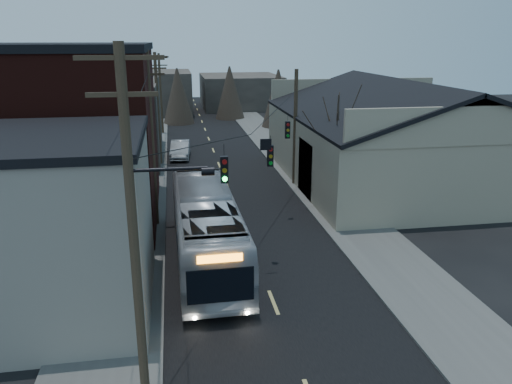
# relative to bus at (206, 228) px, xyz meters

# --- Properties ---
(road_surface) EXTENTS (9.00, 110.00, 0.02)m
(road_surface) POSITION_rel_bus_xyz_m (2.42, 17.40, -1.72)
(road_surface) COLOR black
(road_surface) RESTS_ON ground
(sidewalk_left) EXTENTS (4.00, 110.00, 0.12)m
(sidewalk_left) POSITION_rel_bus_xyz_m (-4.08, 17.40, -1.67)
(sidewalk_left) COLOR #474744
(sidewalk_left) RESTS_ON ground
(sidewalk_right) EXTENTS (4.00, 110.00, 0.12)m
(sidewalk_right) POSITION_rel_bus_xyz_m (8.92, 17.40, -1.67)
(sidewalk_right) COLOR #474744
(sidewalk_right) RESTS_ON ground
(building_clapboard) EXTENTS (8.00, 8.00, 7.00)m
(building_clapboard) POSITION_rel_bus_xyz_m (-6.58, -3.60, 1.77)
(building_clapboard) COLOR gray
(building_clapboard) RESTS_ON ground
(building_brick) EXTENTS (10.00, 12.00, 10.00)m
(building_brick) POSITION_rel_bus_xyz_m (-7.58, 7.40, 3.27)
(building_brick) COLOR black
(building_brick) RESTS_ON ground
(building_left_far) EXTENTS (9.00, 14.00, 7.00)m
(building_left_far) POSITION_rel_bus_xyz_m (-7.08, 23.40, 1.77)
(building_left_far) COLOR #322C28
(building_left_far) RESTS_ON ground
(warehouse) EXTENTS (16.16, 20.60, 7.73)m
(warehouse) POSITION_rel_bus_xyz_m (15.42, 12.40, 0.97)
(warehouse) COLOR gray
(warehouse) RESTS_ON ground
(building_far_left) EXTENTS (10.00, 12.00, 6.00)m
(building_far_left) POSITION_rel_bus_xyz_m (-3.58, 52.40, 1.27)
(building_far_left) COLOR #322C28
(building_far_left) RESTS_ON ground
(building_far_right) EXTENTS (12.00, 14.00, 5.00)m
(building_far_right) POSITION_rel_bus_xyz_m (9.42, 57.40, 0.77)
(building_far_right) COLOR #322C28
(building_far_right) RESTS_ON ground
(bare_tree) EXTENTS (0.40, 0.40, 7.20)m
(bare_tree) POSITION_rel_bus_xyz_m (8.92, 7.40, 1.87)
(bare_tree) COLOR black
(bare_tree) RESTS_ON ground
(utility_lines) EXTENTS (11.24, 45.28, 10.50)m
(utility_lines) POSITION_rel_bus_xyz_m (-0.70, 11.54, 3.22)
(utility_lines) COLOR #382B1E
(utility_lines) RESTS_ON ground
(bus) EXTENTS (3.09, 12.48, 3.46)m
(bus) POSITION_rel_bus_xyz_m (0.00, 0.00, 0.00)
(bus) COLOR #9FA3AB
(bus) RESTS_ON ground
(parked_car) EXTENTS (2.00, 4.85, 1.56)m
(parked_car) POSITION_rel_bus_xyz_m (-0.83, 22.74, -0.95)
(parked_car) COLOR #929599
(parked_car) RESTS_ON ground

